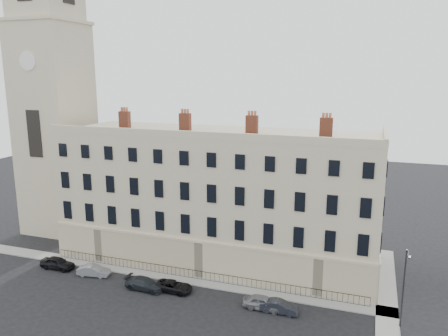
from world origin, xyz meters
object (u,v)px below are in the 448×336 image
at_px(car_b, 94,271).
at_px(car_c, 145,284).
at_px(car_d, 173,286).
at_px(car_a, 58,263).
at_px(car_f, 279,307).
at_px(streetlamp, 404,285).
at_px(car_e, 263,303).

relative_size(car_b, car_c, 0.84).
bearing_deg(car_d, car_a, 88.32).
bearing_deg(car_a, car_d, -92.43).
relative_size(car_d, car_f, 1.11).
xyz_separation_m(car_f, streetlamp, (10.37, 0.94, 3.39)).
distance_m(car_b, car_d, 9.67).
distance_m(car_a, car_f, 25.52).
bearing_deg(car_b, car_f, -101.00).
relative_size(car_a, streetlamp, 0.55).
relative_size(car_c, car_f, 1.20).
xyz_separation_m(car_b, streetlamp, (30.95, 0.16, 3.38)).
xyz_separation_m(car_d, streetlamp, (21.28, 0.49, 3.42)).
relative_size(car_b, car_f, 1.01).
xyz_separation_m(car_a, streetlamp, (35.86, -0.04, 3.29)).
height_order(car_d, streetlamp, streetlamp).
height_order(car_c, car_f, car_c).
distance_m(car_a, streetlamp, 36.02).
xyz_separation_m(car_c, car_d, (2.93, 0.57, -0.07)).
xyz_separation_m(car_c, car_e, (12.28, 0.22, 0.04)).
bearing_deg(car_e, streetlamp, -85.50).
bearing_deg(car_e, car_c, 91.51).
bearing_deg(car_d, car_f, -91.94).
distance_m(car_b, car_f, 20.60).
distance_m(car_f, streetlamp, 10.95).
distance_m(car_c, car_d, 2.98).
bearing_deg(car_e, car_b, 88.41).
bearing_deg(car_b, car_a, 78.96).
height_order(car_a, car_f, car_a).
bearing_deg(streetlamp, car_d, -172.03).
xyz_separation_m(car_b, car_f, (20.58, -0.79, -0.00)).
distance_m(car_b, streetlamp, 31.13).
relative_size(car_f, streetlamp, 0.49).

